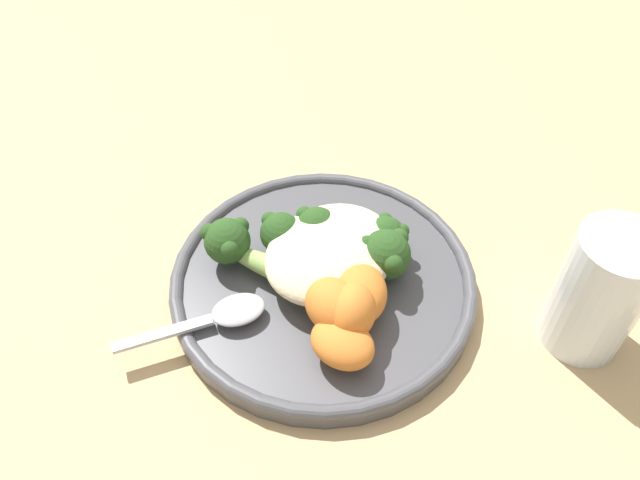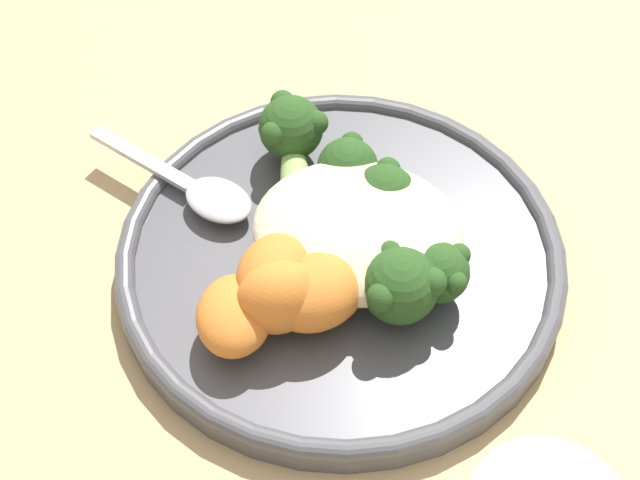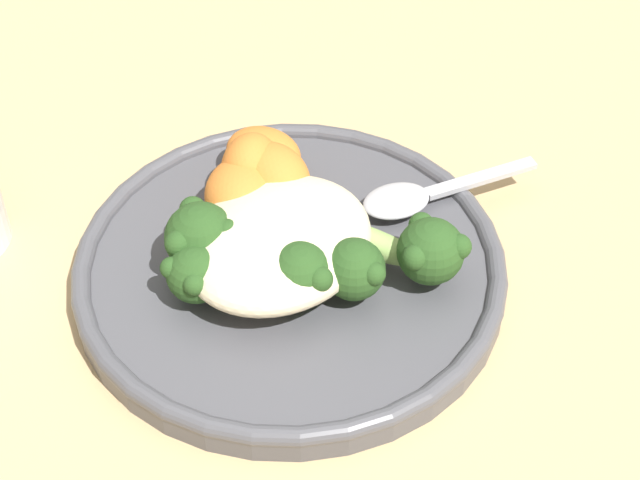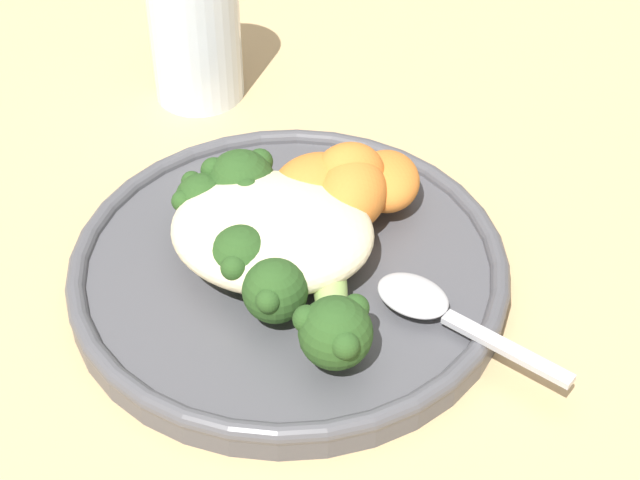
% 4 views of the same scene
% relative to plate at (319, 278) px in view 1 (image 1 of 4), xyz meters
% --- Properties ---
extents(ground_plane, '(4.00, 4.00, 0.00)m').
position_rel_plate_xyz_m(ground_plane, '(-0.01, 0.00, -0.01)').
color(ground_plane, tan).
extents(plate, '(0.26, 0.26, 0.02)m').
position_rel_plate_xyz_m(plate, '(0.00, 0.00, 0.00)').
color(plate, '#4C4C51').
rests_on(plate, ground_plane).
extents(quinoa_mound, '(0.12, 0.10, 0.04)m').
position_rel_plate_xyz_m(quinoa_mound, '(-0.01, 0.01, 0.03)').
color(quinoa_mound, beige).
rests_on(quinoa_mound, plate).
extents(broccoli_stalk_0, '(0.09, 0.05, 0.04)m').
position_rel_plate_xyz_m(broccoli_stalk_0, '(-0.03, 0.04, 0.03)').
color(broccoli_stalk_0, '#8EB25B').
rests_on(broccoli_stalk_0, plate).
extents(broccoli_stalk_1, '(0.11, 0.03, 0.03)m').
position_rel_plate_xyz_m(broccoli_stalk_1, '(-0.04, 0.02, 0.03)').
color(broccoli_stalk_1, '#8EB25B').
rests_on(broccoli_stalk_1, plate).
extents(broccoli_stalk_2, '(0.08, 0.08, 0.04)m').
position_rel_plate_xyz_m(broccoli_stalk_2, '(-0.02, -0.00, 0.03)').
color(broccoli_stalk_2, '#8EB25B').
rests_on(broccoli_stalk_2, plate).
extents(broccoli_stalk_3, '(0.06, 0.08, 0.04)m').
position_rel_plate_xyz_m(broccoli_stalk_3, '(-0.02, -0.02, 0.03)').
color(broccoli_stalk_3, '#8EB25B').
rests_on(broccoli_stalk_3, plate).
extents(broccoli_stalk_4, '(0.04, 0.12, 0.04)m').
position_rel_plate_xyz_m(broccoli_stalk_4, '(0.01, -0.03, 0.03)').
color(broccoli_stalk_4, '#8EB25B').
rests_on(broccoli_stalk_4, plate).
extents(broccoli_stalk_5, '(0.06, 0.13, 0.04)m').
position_rel_plate_xyz_m(broccoli_stalk_5, '(0.04, -0.05, 0.03)').
color(broccoli_stalk_5, '#8EB25B').
rests_on(broccoli_stalk_5, plate).
extents(sweet_potato_chunk_0, '(0.05, 0.06, 0.04)m').
position_rel_plate_xyz_m(sweet_potato_chunk_0, '(0.03, 0.05, 0.03)').
color(sweet_potato_chunk_0, orange).
rests_on(sweet_potato_chunk_0, plate).
extents(sweet_potato_chunk_1, '(0.05, 0.06, 0.03)m').
position_rel_plate_xyz_m(sweet_potato_chunk_1, '(0.05, 0.07, 0.03)').
color(sweet_potato_chunk_1, orange).
rests_on(sweet_potato_chunk_1, plate).
extents(sweet_potato_chunk_2, '(0.07, 0.07, 0.04)m').
position_rel_plate_xyz_m(sweet_potato_chunk_2, '(0.01, 0.05, 0.03)').
color(sweet_potato_chunk_2, orange).
rests_on(sweet_potato_chunk_2, plate).
extents(sweet_potato_chunk_3, '(0.06, 0.05, 0.05)m').
position_rel_plate_xyz_m(sweet_potato_chunk_3, '(0.02, 0.06, 0.03)').
color(sweet_potato_chunk_3, orange).
rests_on(sweet_potato_chunk_3, plate).
extents(spoon, '(0.12, 0.07, 0.01)m').
position_rel_plate_xyz_m(spoon, '(0.09, -0.02, 0.01)').
color(spoon, '#B7B7BC').
rests_on(spoon, plate).
extents(water_glass, '(0.07, 0.07, 0.11)m').
position_rel_plate_xyz_m(water_glass, '(-0.11, 0.19, 0.05)').
color(water_glass, silver).
rests_on(water_glass, ground_plane).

